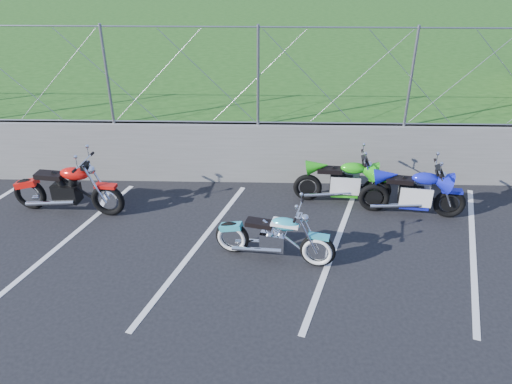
{
  "coord_description": "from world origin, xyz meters",
  "views": [
    {
      "loc": [
        1.21,
        -6.19,
        5.07
      ],
      "look_at": [
        1.02,
        1.3,
        0.92
      ],
      "focal_mm": 35.0,
      "sensor_mm": 36.0,
      "label": 1
    }
  ],
  "objects_px": {
    "cruiser_turquoise": "(276,238)",
    "sportbike_green": "(344,183)",
    "naked_orange": "(69,190)",
    "sportbike_blue": "(414,194)"
  },
  "relations": [
    {
      "from": "cruiser_turquoise",
      "to": "sportbike_green",
      "type": "relative_size",
      "value": 1.04
    },
    {
      "from": "cruiser_turquoise",
      "to": "sportbike_green",
      "type": "bearing_deg",
      "value": 69.12
    },
    {
      "from": "naked_orange",
      "to": "sportbike_blue",
      "type": "bearing_deg",
      "value": 8.04
    },
    {
      "from": "cruiser_turquoise",
      "to": "naked_orange",
      "type": "xyz_separation_m",
      "value": [
        -3.95,
        1.42,
        0.07
      ]
    },
    {
      "from": "naked_orange",
      "to": "sportbike_blue",
      "type": "distance_m",
      "value": 6.59
    },
    {
      "from": "cruiser_turquoise",
      "to": "sportbike_green",
      "type": "distance_m",
      "value": 2.39
    },
    {
      "from": "naked_orange",
      "to": "sportbike_blue",
      "type": "height_order",
      "value": "naked_orange"
    },
    {
      "from": "naked_orange",
      "to": "sportbike_blue",
      "type": "xyz_separation_m",
      "value": [
        6.59,
        0.1,
        -0.04
      ]
    },
    {
      "from": "sportbike_green",
      "to": "sportbike_blue",
      "type": "height_order",
      "value": "sportbike_blue"
    },
    {
      "from": "cruiser_turquoise",
      "to": "sportbike_blue",
      "type": "distance_m",
      "value": 3.05
    }
  ]
}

